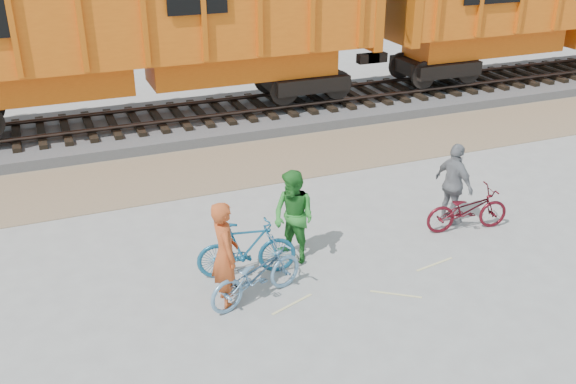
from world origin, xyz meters
The scene contains 11 objects.
ground centered at (0.00, 0.00, 0.00)m, with size 120.00×120.00×0.00m, color #9E9E99.
gravel_strip centered at (0.00, 5.50, 0.01)m, with size 120.00×3.00×0.02m, color #977C5E.
ballast_bed centered at (0.00, 9.00, 0.15)m, with size 120.00×4.00×0.30m, color slate.
track centered at (0.00, 9.00, 0.47)m, with size 120.00×2.60×0.24m.
hopper_car_center centered at (-1.69, 9.00, 3.01)m, with size 14.00×3.13×4.65m.
bicycle_blue centered at (-1.51, -0.41, 0.49)m, with size 0.65×1.86×0.98m, color #6590B2.
bicycle_teal centered at (-1.41, 0.39, 0.55)m, with size 0.51×1.82×1.09m, color #18587C.
bicycle_maroon centered at (3.38, 0.36, 0.47)m, with size 0.62×1.78×0.93m, color #4F0C16.
person_solo centered at (-2.01, -0.31, 0.95)m, with size 0.69×0.45×1.90m, color #B3481E.
person_man centered at (-0.41, 0.59, 0.91)m, with size 0.88×0.69×1.81m, color #287A29.
person_woman centered at (3.28, 0.76, 0.89)m, with size 1.04×0.43×1.77m, color slate.
Camera 1 is at (-4.48, -9.24, 6.35)m, focal length 40.00 mm.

